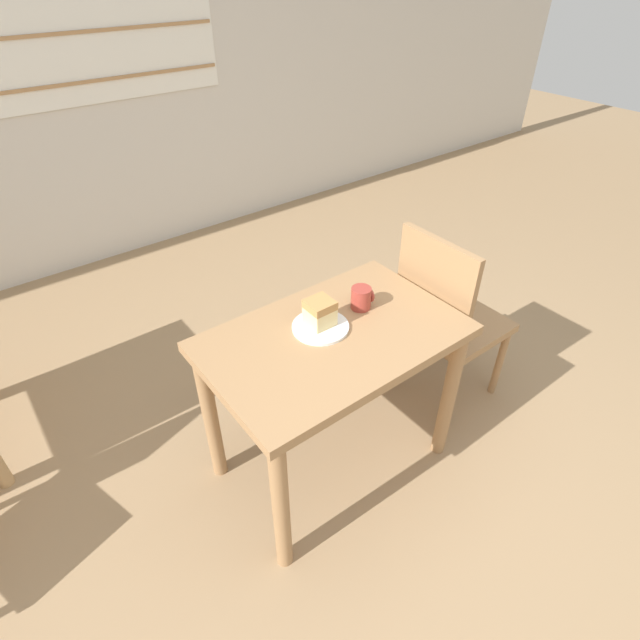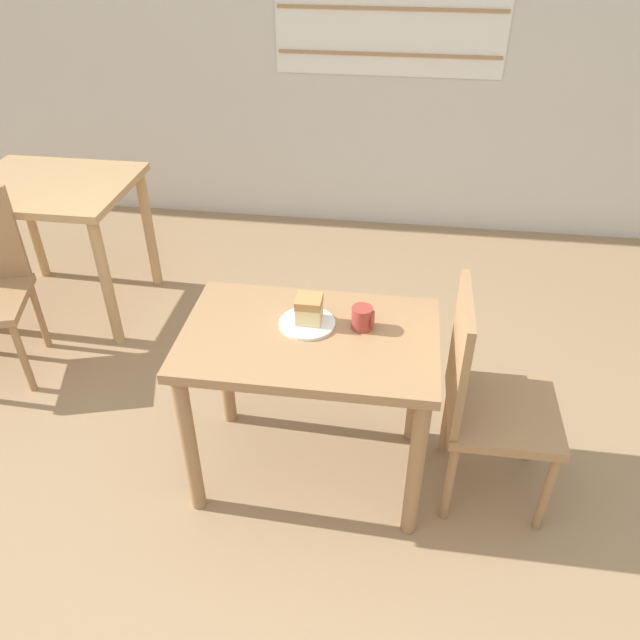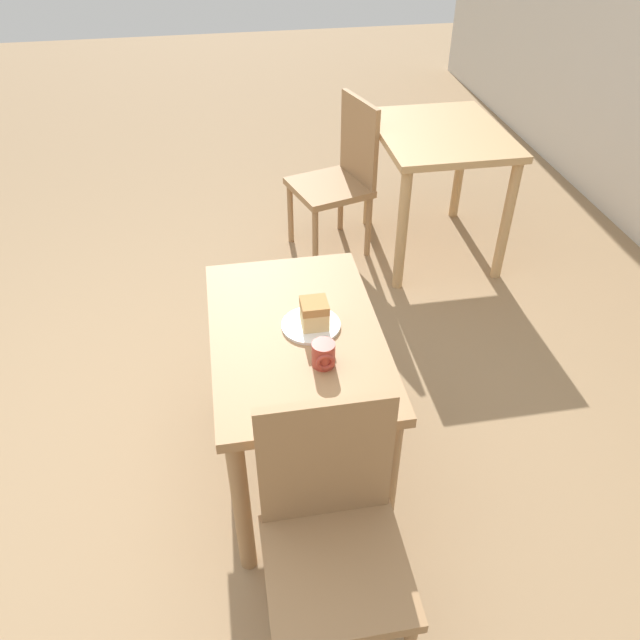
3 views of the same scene
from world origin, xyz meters
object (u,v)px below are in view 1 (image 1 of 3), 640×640
object	(u,v)px
dining_table_near	(333,361)
coffee_mug	(362,298)
chair_near_window	(446,317)
plate	(320,327)
cake_slice	(320,312)

from	to	relation	value
dining_table_near	coffee_mug	distance (m)	0.27
chair_near_window	coffee_mug	xyz separation A→B (m)	(-0.48, 0.06, 0.28)
dining_table_near	plate	xyz separation A→B (m)	(-0.02, 0.06, 0.13)
chair_near_window	plate	size ratio (longest dim) A/B	4.37
chair_near_window	coffee_mug	world-z (taller)	chair_near_window
dining_table_near	cake_slice	world-z (taller)	cake_slice
plate	coffee_mug	size ratio (longest dim) A/B	2.38
cake_slice	coffee_mug	bearing A→B (deg)	-0.87
cake_slice	plate	bearing A→B (deg)	-117.06
dining_table_near	coffee_mug	world-z (taller)	coffee_mug
dining_table_near	cake_slice	size ratio (longest dim) A/B	9.41
chair_near_window	coffee_mug	distance (m)	0.56
dining_table_near	plate	world-z (taller)	plate
chair_near_window	cake_slice	xyz separation A→B (m)	(-0.68, 0.06, 0.29)
coffee_mug	plate	bearing A→B (deg)	-177.67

